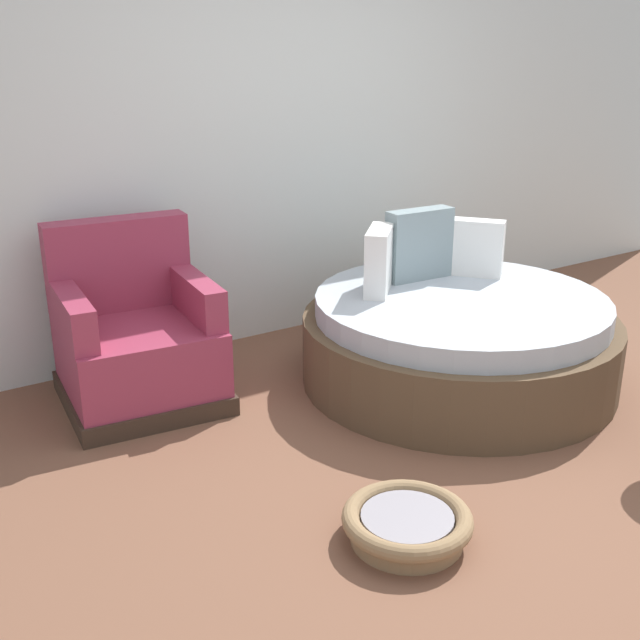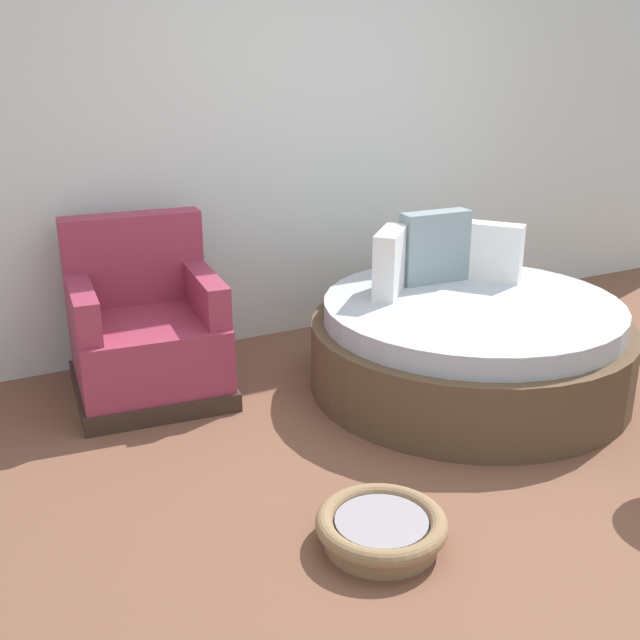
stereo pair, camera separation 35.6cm
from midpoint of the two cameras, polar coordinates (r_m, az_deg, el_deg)
ground_plane at (r=3.70m, az=14.65°, el=-10.73°), size 8.00×8.00×0.02m
back_wall at (r=4.93m, az=-0.39°, el=16.43°), size 8.00×0.12×3.07m
round_daybed at (r=4.40m, az=13.14°, el=-1.65°), size 1.75×1.75×0.92m
red_armchair at (r=4.27m, az=-10.34°, el=-1.08°), size 0.87×0.87×0.94m
pet_basket at (r=3.10m, az=7.93°, el=-15.00°), size 0.51×0.51×0.13m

